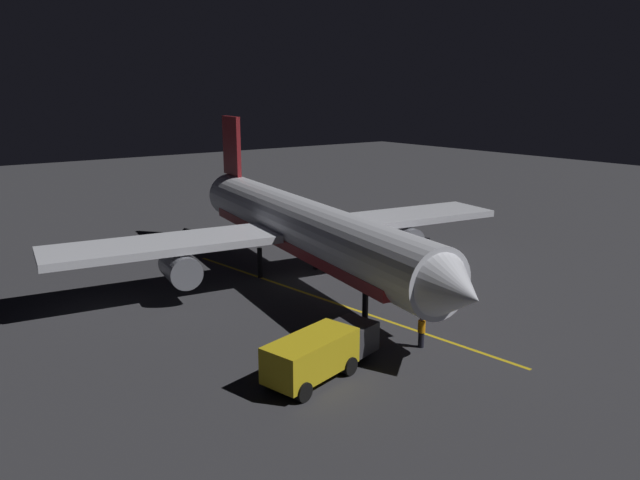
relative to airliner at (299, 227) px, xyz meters
The scene contains 8 objects.
ground_plane 4.08m from the airliner, 81.26° to the left, with size 180.00×180.00×0.20m, color #323236.
apron_guide_stripe 6.14m from the airliner, 76.54° to the left, with size 0.24×28.49×0.01m, color gold.
airliner is the anchor object (origin of this frame).
baggage_truck 15.50m from the airliner, 58.83° to the left, with size 6.88×3.56×2.18m.
catering_truck 8.92m from the airliner, 158.96° to the left, with size 6.01×4.82×2.17m.
ground_crew_worker 14.00m from the airliner, 83.35° to the left, with size 0.40×0.40×1.74m.
traffic_cone_near_left 11.73m from the airliner, 128.18° to the left, with size 0.50×0.50×0.55m.
traffic_cone_near_right 6.82m from the airliner, 116.35° to the left, with size 0.50×0.50×0.55m.
Camera 1 is at (23.68, 33.67, 13.24)m, focal length 33.88 mm.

